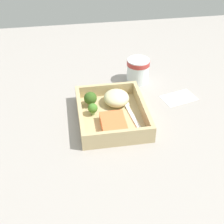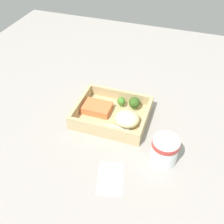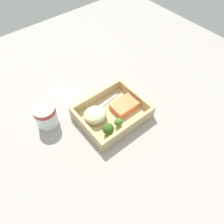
% 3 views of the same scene
% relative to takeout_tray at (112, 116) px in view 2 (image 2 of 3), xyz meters
% --- Properties ---
extents(ground_plane, '(1.60, 1.60, 0.02)m').
position_rel_takeout_tray_xyz_m(ground_plane, '(0.00, 0.00, -0.02)').
color(ground_plane, '#9D9690').
extents(takeout_tray, '(0.25, 0.20, 0.01)m').
position_rel_takeout_tray_xyz_m(takeout_tray, '(0.00, 0.00, 0.00)').
color(takeout_tray, tan).
rests_on(takeout_tray, ground_plane).
extents(tray_rim, '(0.25, 0.20, 0.04)m').
position_rel_takeout_tray_xyz_m(tray_rim, '(0.00, 0.00, 0.03)').
color(tray_rim, tan).
rests_on(tray_rim, takeout_tray).
extents(salmon_fillet, '(0.10, 0.07, 0.03)m').
position_rel_takeout_tray_xyz_m(salmon_fillet, '(-0.06, 0.01, 0.02)').
color(salmon_fillet, orange).
rests_on(salmon_fillet, takeout_tray).
extents(mashed_potatoes, '(0.08, 0.08, 0.04)m').
position_rel_takeout_tray_xyz_m(mashed_potatoes, '(0.06, -0.02, 0.03)').
color(mashed_potatoes, beige).
rests_on(mashed_potatoes, takeout_tray).
extents(broccoli_floret_1, '(0.04, 0.04, 0.05)m').
position_rel_takeout_tray_xyz_m(broccoli_floret_1, '(0.06, 0.06, 0.03)').
color(broccoli_floret_1, '#87A862').
rests_on(broccoli_floret_1, takeout_tray).
extents(broccoli_floret_2, '(0.03, 0.03, 0.04)m').
position_rel_takeout_tray_xyz_m(broccoli_floret_2, '(0.02, 0.06, 0.03)').
color(broccoli_floret_2, '#81A565').
rests_on(broccoli_floret_2, takeout_tray).
extents(fork, '(0.16, 0.04, 0.00)m').
position_rel_takeout_tray_xyz_m(fork, '(0.01, -0.06, 0.01)').
color(fork, white).
rests_on(fork, takeout_tray).
extents(paper_cup, '(0.08, 0.08, 0.09)m').
position_rel_takeout_tray_xyz_m(paper_cup, '(0.21, -0.13, 0.04)').
color(paper_cup, white).
rests_on(paper_cup, ground_plane).
extents(receipt_slip, '(0.10, 0.13, 0.00)m').
position_rel_takeout_tray_xyz_m(receipt_slip, '(0.08, -0.24, -0.00)').
color(receipt_slip, white).
rests_on(receipt_slip, ground_plane).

